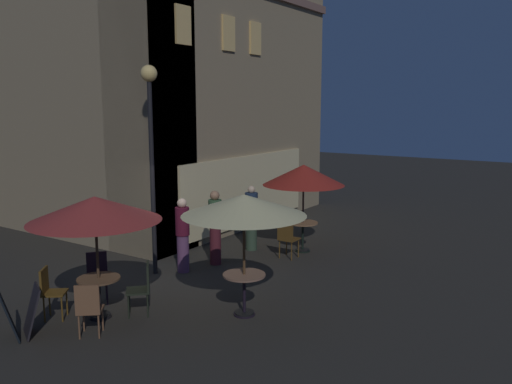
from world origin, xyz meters
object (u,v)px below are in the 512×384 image
Objects in this scene: patron_standing_2 at (183,235)px; patron_standing_1 at (251,218)px; cafe_chair_0 at (97,273)px; cafe_table_1 at (303,229)px; patio_umbrella_0 at (95,209)px; street_lamp_near_corner at (151,125)px; patio_umbrella_2 at (244,205)px; cafe_chair_4 at (287,237)px; cafe_chair_2 at (89,306)px; cafe_table_0 at (99,288)px; menu_sandwich_board at (20,313)px; patron_standing_0 at (215,227)px; cafe_chair_3 at (143,284)px; patio_umbrella_1 at (304,175)px; cafe_chair_1 at (50,288)px; cafe_table_2 at (244,284)px.

patron_standing_1 is at bearing -64.98° from patron_standing_2.
cafe_chair_0 is at bearing 117.84° from patron_standing_2.
cafe_table_1 is 0.34× the size of patio_umbrella_0.
patron_standing_1 is at bearing -14.63° from street_lamp_near_corner.
cafe_chair_4 is (3.51, 1.13, -1.49)m from patio_umbrella_2.
cafe_table_0 is at bearing -0.00° from cafe_chair_2.
patron_standing_0 reaches higher than menu_sandwich_board.
cafe_chair_3 is at bearing 6.88° from patron_standing_1.
patio_umbrella_1 is at bearing 0.00° from cafe_chair_4.
cafe_chair_3 is at bearing 3.07° from cafe_chair_1.
cafe_chair_0 is 1.20m from cafe_chair_3.
cafe_chair_2 is 3.64m from patron_standing_2.
cafe_table_1 is (3.48, -1.95, -2.81)m from street_lamp_near_corner.
menu_sandwich_board is at bearing 76.96° from patron_standing_0.
cafe_chair_0 is (1.78, 0.20, 0.17)m from menu_sandwich_board.
menu_sandwich_board is 0.89× the size of cafe_chair_2.
cafe_chair_2 is at bearing 4.60° from patron_standing_1.
cafe_table_1 is 0.84× the size of cafe_chair_2.
cafe_chair_3 is 3.29m from patron_standing_0.
patron_standing_0 is at bearing -74.67° from patron_standing_2.
cafe_table_0 is 0.81m from cafe_chair_0.
patio_umbrella_1 is 1.67m from cafe_chair_4.
street_lamp_near_corner reaches higher than patio_umbrella_0.
patron_standing_2 is at bearing 63.88° from patio_umbrella_2.
cafe_table_1 is 4.70m from patio_umbrella_2.
patio_umbrella_1 reaches higher than patron_standing_1.
cafe_table_2 is at bearing 58.73° from cafe_chair_0.
cafe_chair_2 reaches higher than menu_sandwich_board.
cafe_chair_3 is 0.56× the size of patron_standing_2.
street_lamp_near_corner is 2.90m from patron_standing_0.
patio_umbrella_2 reaches higher than cafe_chair_1.
cafe_table_2 is (-0.84, -3.08, -2.81)m from street_lamp_near_corner.
cafe_table_2 is 0.45× the size of patron_standing_2.
cafe_chair_1 is (-2.09, 2.82, -1.48)m from patio_umbrella_2.
cafe_chair_3 is 1.06× the size of cafe_chair_4.
patron_standing_0 is at bearing 3.53° from patio_umbrella_0.
patron_standing_2 reaches higher than menu_sandwich_board.
patio_umbrella_2 is (2.83, -2.57, 1.63)m from menu_sandwich_board.
patio_umbrella_2 is at bearing -174.59° from patron_standing_2.
cafe_table_0 is 6.14m from patio_umbrella_1.
patron_standing_1 is at bearing 2.30° from patio_umbrella_0.
cafe_chair_1 is (-6.41, 1.69, -1.46)m from patio_umbrella_1.
cafe_table_1 is 2.51m from patron_standing_0.
cafe_chair_4 is (6.35, -1.44, 0.14)m from menu_sandwich_board.
cafe_chair_3 is (-5.33, 0.44, -0.02)m from cafe_table_1.
patron_standing_1 is at bearing 24.63° from menu_sandwich_board.
menu_sandwich_board is 0.46× the size of patron_standing_0.
street_lamp_near_corner is 2.07× the size of patio_umbrella_2.
menu_sandwich_board is 2.09m from patio_umbrella_0.
patron_standing_2 is (-2.23, 1.48, 0.32)m from cafe_chair_4.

